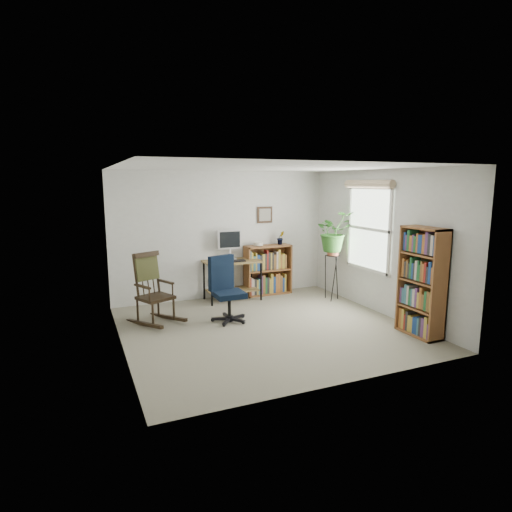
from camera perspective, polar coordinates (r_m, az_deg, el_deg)
name	(u,v)px	position (r m, az deg, el deg)	size (l,w,h in m)	color
floor	(266,328)	(6.61, 1.38, -9.56)	(4.20, 4.00, 0.00)	gray
ceiling	(267,167)	(6.24, 1.48, 11.73)	(4.20, 4.00, 0.00)	silver
wall_back	(223,235)	(8.15, -4.43, 2.80)	(4.20, 0.00, 2.40)	silver
wall_front	(346,278)	(4.60, 11.86, -2.85)	(4.20, 0.00, 2.40)	silver
wall_left	(118,260)	(5.77, -17.89, -0.55)	(0.00, 4.00, 2.40)	silver
wall_right	(381,242)	(7.43, 16.34, 1.74)	(0.00, 4.00, 2.40)	silver
window	(368,229)	(7.61, 14.75, 3.52)	(0.12, 1.20, 1.50)	silver
desk	(232,280)	(8.04, -3.16, -3.25)	(1.04, 0.57, 0.75)	olive
monitor	(230,245)	(8.05, -3.55, 1.51)	(0.46, 0.16, 0.56)	silver
keyboard	(234,261)	(7.85, -2.89, -0.67)	(0.40, 0.15, 0.03)	black
office_chair	(229,289)	(6.77, -3.60, -4.42)	(0.58, 0.58, 1.06)	black
rocking_chair	(155,288)	(6.86, -13.30, -4.16)	(0.59, 0.98, 1.13)	black
low_bookshelf	(268,270)	(8.42, 1.59, -1.85)	(0.93, 0.31, 0.98)	brown
tall_bookshelf	(422,282)	(6.55, 21.24, -3.25)	(0.30, 0.69, 1.57)	brown
plant_stand	(332,274)	(8.14, 10.12, -2.35)	(0.28, 0.28, 1.00)	black
spider_plant	(334,212)	(7.98, 10.37, 5.80)	(1.69, 1.88, 1.46)	#2D6623
potted_plant_small	(281,242)	(8.46, 3.30, 1.92)	(0.13, 0.24, 0.11)	#2D6623
framed_picture	(265,215)	(8.41, 1.20, 5.51)	(0.32, 0.04, 0.32)	black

